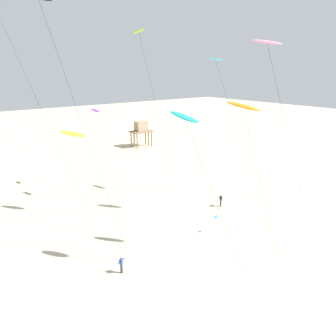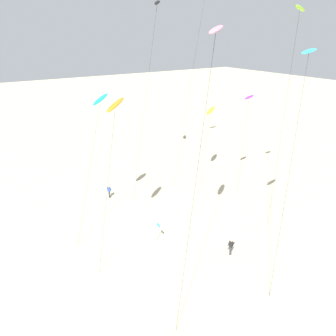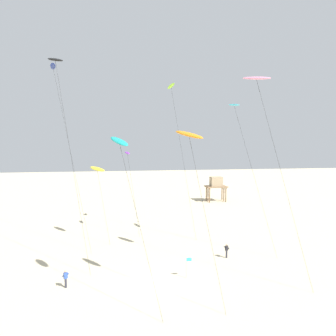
{
  "view_description": "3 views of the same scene",
  "coord_description": "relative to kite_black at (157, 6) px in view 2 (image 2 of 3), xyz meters",
  "views": [
    {
      "loc": [
        -20.22,
        -21.51,
        17.4
      ],
      "look_at": [
        -0.27,
        4.2,
        7.32
      ],
      "focal_mm": 34.36,
      "sensor_mm": 36.0,
      "label": 1
    },
    {
      "loc": [
        29.09,
        -15.14,
        20.03
      ],
      "look_at": [
        0.03,
        3.92,
        6.17
      ],
      "focal_mm": 36.91,
      "sensor_mm": 36.0,
      "label": 2
    },
    {
      "loc": [
        -3.68,
        -28.38,
        13.34
      ],
      "look_at": [
        2.62,
        7.89,
        10.58
      ],
      "focal_mm": 32.48,
      "sensor_mm": 36.0,
      "label": 3
    }
  ],
  "objects": [
    {
      "name": "ground_plane",
      "position": [
        10.32,
        -9.08,
        -22.86
      ],
      "size": [
        260.0,
        260.0,
        0.0
      ],
      "primitive_type": "plane",
      "color": "beige"
    },
    {
      "name": "kite_black",
      "position": [
        0.0,
        0.0,
        0.0
      ],
      "size": [
        5.18,
        7.3,
        23.7
      ],
      "color": "black",
      "rests_on": "ground"
    },
    {
      "name": "kite_orange",
      "position": [
        12.88,
        -12.13,
        -8.71
      ],
      "size": [
        3.42,
        4.91,
        14.81
      ],
      "color": "orange",
      "rests_on": "ground"
    },
    {
      "name": "kite_cyan",
      "position": [
        21.97,
        0.21,
        -4.72
      ],
      "size": [
        4.04,
        6.74,
        18.86
      ],
      "color": "#33BFE0",
      "rests_on": "ground"
    },
    {
      "name": "kite_teal",
      "position": [
        7.0,
        -11.03,
        -9.28
      ],
      "size": [
        4.06,
        6.07,
        14.27
      ],
      "color": "teal",
      "rests_on": "ground"
    },
    {
      "name": "kite_purple",
      "position": [
        8.44,
        8.36,
        -10.85
      ],
      "size": [
        2.09,
        3.49,
        12.46
      ],
      "color": "purple",
      "rests_on": "ground"
    },
    {
      "name": "kite_pink",
      "position": [
        20.8,
        -8.27,
        -2.93
      ],
      "size": [
        4.66,
        6.82,
        20.56
      ],
      "color": "pink",
      "rests_on": "ground"
    },
    {
      "name": "kite_lime",
      "position": [
        14.98,
        7.56,
        -1.19
      ],
      "size": [
        3.41,
        5.54,
        22.5
      ],
      "color": "#8CD833",
      "rests_on": "ground"
    },
    {
      "name": "kite_yellow",
      "position": [
        4.13,
        5.8,
        -12.85
      ],
      "size": [
        3.01,
        4.22,
        10.52
      ],
      "color": "yellow",
      "rests_on": "ground"
    },
    {
      "name": "kite_flyer_nearest",
      "position": [
        1.9,
        -8.64,
        -21.97
      ],
      "size": [
        0.72,
        0.71,
        1.67
      ],
      "color": "#33333D",
      "rests_on": "ground"
    },
    {
      "name": "kite_flyer_middle",
      "position": [
        19.51,
        -4.0,
        -21.97
      ],
      "size": [
        0.68,
        0.67,
        1.67
      ],
      "color": "#33333D",
      "rests_on": "ground"
    },
    {
      "name": "marker_flag",
      "position": [
        13.67,
        -8.58,
        -21.37
      ],
      "size": [
        0.56,
        0.05,
        2.1
      ],
      "color": "gray",
      "rests_on": "ground"
    }
  ]
}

